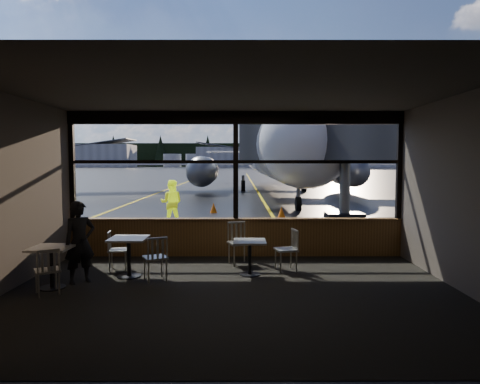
{
  "coord_description": "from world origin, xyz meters",
  "views": [
    {
      "loc": [
        0.09,
        -10.32,
        2.29
      ],
      "look_at": [
        0.1,
        1.0,
        1.5
      ],
      "focal_mm": 32.0,
      "sensor_mm": 36.0,
      "label": 1
    }
  ],
  "objects_px": {
    "cone_extra": "(214,208)",
    "cone_nose": "(282,213)",
    "airliner": "(275,116)",
    "cafe_table_mid": "(129,257)",
    "cafe_table_left": "(52,268)",
    "chair_left_s": "(47,271)",
    "cafe_table_near": "(250,258)",
    "ground_crew": "(171,203)",
    "passenger": "(80,242)",
    "chair_mid_w": "(118,251)",
    "chair_mid_s": "(155,258)",
    "jet_bridge": "(334,162)",
    "cone_wing": "(173,192)",
    "chair_near_e": "(286,250)",
    "chair_near_n": "(239,244)"
  },
  "relations": [
    {
      "from": "cafe_table_near",
      "to": "cone_extra",
      "type": "xyz_separation_m",
      "value": [
        -1.38,
        10.72,
        -0.13
      ]
    },
    {
      "from": "cafe_table_mid",
      "to": "cafe_table_left",
      "type": "bearing_deg",
      "value": -146.69
    },
    {
      "from": "cone_nose",
      "to": "jet_bridge",
      "type": "bearing_deg",
      "value": -26.18
    },
    {
      "from": "jet_bridge",
      "to": "cafe_table_mid",
      "type": "relative_size",
      "value": 13.17
    },
    {
      "from": "jet_bridge",
      "to": "cone_nose",
      "type": "bearing_deg",
      "value": 153.82
    },
    {
      "from": "chair_mid_s",
      "to": "cone_nose",
      "type": "height_order",
      "value": "chair_mid_s"
    },
    {
      "from": "chair_left_s",
      "to": "cone_extra",
      "type": "bearing_deg",
      "value": 48.04
    },
    {
      "from": "cafe_table_near",
      "to": "cone_nose",
      "type": "xyz_separation_m",
      "value": [
        1.45,
        8.19,
        -0.08
      ]
    },
    {
      "from": "cone_extra",
      "to": "cone_nose",
      "type": "bearing_deg",
      "value": -41.7
    },
    {
      "from": "cafe_table_left",
      "to": "chair_near_n",
      "type": "relative_size",
      "value": 0.8
    },
    {
      "from": "airliner",
      "to": "cafe_table_mid",
      "type": "bearing_deg",
      "value": -101.79
    },
    {
      "from": "chair_near_e",
      "to": "chair_mid_s",
      "type": "relative_size",
      "value": 1.01
    },
    {
      "from": "chair_near_e",
      "to": "chair_left_s",
      "type": "xyz_separation_m",
      "value": [
        -4.3,
        -1.6,
        -0.03
      ]
    },
    {
      "from": "chair_mid_s",
      "to": "passenger",
      "type": "xyz_separation_m",
      "value": [
        -1.39,
        -0.16,
        0.34
      ]
    },
    {
      "from": "airliner",
      "to": "cafe_table_mid",
      "type": "relative_size",
      "value": 47.46
    },
    {
      "from": "jet_bridge",
      "to": "cone_nose",
      "type": "distance_m",
      "value": 2.88
    },
    {
      "from": "airliner",
      "to": "cafe_table_near",
      "type": "relative_size",
      "value": 53.02
    },
    {
      "from": "cafe_table_near",
      "to": "chair_left_s",
      "type": "height_order",
      "value": "chair_left_s"
    },
    {
      "from": "airliner",
      "to": "chair_mid_w",
      "type": "height_order",
      "value": "airliner"
    },
    {
      "from": "cafe_table_left",
      "to": "cone_nose",
      "type": "bearing_deg",
      "value": 60.94
    },
    {
      "from": "jet_bridge",
      "to": "chair_mid_w",
      "type": "relative_size",
      "value": 12.5
    },
    {
      "from": "cone_nose",
      "to": "cone_extra",
      "type": "xyz_separation_m",
      "value": [
        -2.83,
        2.53,
        -0.05
      ]
    },
    {
      "from": "cafe_table_mid",
      "to": "chair_near_n",
      "type": "distance_m",
      "value": 2.44
    },
    {
      "from": "cafe_table_near",
      "to": "chair_left_s",
      "type": "relative_size",
      "value": 0.85
    },
    {
      "from": "jet_bridge",
      "to": "chair_mid_s",
      "type": "height_order",
      "value": "jet_bridge"
    },
    {
      "from": "cafe_table_mid",
      "to": "cone_nose",
      "type": "distance_m",
      "value": 9.18
    },
    {
      "from": "chair_left_s",
      "to": "cone_extra",
      "type": "distance_m",
      "value": 12.17
    },
    {
      "from": "cone_wing",
      "to": "cafe_table_mid",
      "type": "bearing_deg",
      "value": -83.61
    },
    {
      "from": "jet_bridge",
      "to": "chair_near_e",
      "type": "relative_size",
      "value": 11.74
    },
    {
      "from": "chair_mid_w",
      "to": "chair_near_n",
      "type": "bearing_deg",
      "value": 92.5
    },
    {
      "from": "passenger",
      "to": "ground_crew",
      "type": "xyz_separation_m",
      "value": [
        0.56,
        7.37,
        0.05
      ]
    },
    {
      "from": "cafe_table_near",
      "to": "ground_crew",
      "type": "bearing_deg",
      "value": 111.32
    },
    {
      "from": "chair_near_n",
      "to": "cone_extra",
      "type": "bearing_deg",
      "value": -102.3
    },
    {
      "from": "cafe_table_left",
      "to": "passenger",
      "type": "relative_size",
      "value": 0.49
    },
    {
      "from": "cafe_table_near",
      "to": "ground_crew",
      "type": "relative_size",
      "value": 0.43
    },
    {
      "from": "chair_left_s",
      "to": "chair_near_n",
      "type": "bearing_deg",
      "value": 1.31
    },
    {
      "from": "airliner",
      "to": "chair_mid_w",
      "type": "distance_m",
      "value": 24.93
    },
    {
      "from": "cafe_table_left",
      "to": "chair_near_e",
      "type": "relative_size",
      "value": 0.86
    },
    {
      "from": "ground_crew",
      "to": "cone_nose",
      "type": "bearing_deg",
      "value": -159.07
    },
    {
      "from": "chair_near_e",
      "to": "ground_crew",
      "type": "height_order",
      "value": "ground_crew"
    },
    {
      "from": "chair_near_e",
      "to": "ground_crew",
      "type": "bearing_deg",
      "value": 14.74
    },
    {
      "from": "jet_bridge",
      "to": "cone_extra",
      "type": "relative_size",
      "value": 23.18
    },
    {
      "from": "cone_wing",
      "to": "chair_near_e",
      "type": "bearing_deg",
      "value": -74.8
    },
    {
      "from": "chair_mid_s",
      "to": "cone_extra",
      "type": "bearing_deg",
      "value": 62.46
    },
    {
      "from": "chair_mid_s",
      "to": "chair_mid_w",
      "type": "xyz_separation_m",
      "value": [
        -0.94,
        0.82,
        -0.02
      ]
    },
    {
      "from": "cafe_table_mid",
      "to": "cone_wing",
      "type": "relative_size",
      "value": 1.5
    },
    {
      "from": "airliner",
      "to": "chair_left_s",
      "type": "relative_size",
      "value": 45.32
    },
    {
      "from": "chair_mid_w",
      "to": "cone_nose",
      "type": "height_order",
      "value": "chair_mid_w"
    },
    {
      "from": "cone_nose",
      "to": "chair_near_e",
      "type": "bearing_deg",
      "value": -94.98
    },
    {
      "from": "jet_bridge",
      "to": "chair_mid_w",
      "type": "distance_m",
      "value": 9.36
    }
  ]
}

